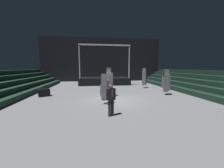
% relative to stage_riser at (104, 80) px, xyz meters
% --- Properties ---
extents(ground_plane, '(22.00, 30.00, 0.10)m').
position_rel_stage_riser_xyz_m(ground_plane, '(0.00, -9.92, -0.65)').
color(ground_plane, slate).
extents(arena_end_wall, '(22.00, 0.30, 8.00)m').
position_rel_stage_riser_xyz_m(arena_end_wall, '(0.00, 5.08, 3.40)').
color(arena_end_wall, black).
rests_on(arena_end_wall, ground_plane).
extents(bleacher_bank_right, '(3.75, 24.00, 2.25)m').
position_rel_stage_riser_xyz_m(bleacher_bank_right, '(9.12, -8.92, 0.53)').
color(bleacher_bank_right, black).
rests_on(bleacher_bank_right, ground_plane).
extents(stage_riser, '(7.43, 3.52, 5.73)m').
position_rel_stage_riser_xyz_m(stage_riser, '(0.00, 0.00, 0.00)').
color(stage_riser, black).
rests_on(stage_riser, ground_plane).
extents(man_with_tie, '(0.56, 0.37, 1.77)m').
position_rel_stage_riser_xyz_m(man_with_tie, '(-0.64, -13.38, 0.41)').
color(man_with_tie, black).
rests_on(man_with_tie, ground_plane).
extents(chair_stack_front_left, '(0.62, 0.62, 2.05)m').
position_rel_stage_riser_xyz_m(chair_stack_front_left, '(5.92, -6.92, 0.43)').
color(chair_stack_front_left, '#B2B5BA').
rests_on(chair_stack_front_left, ground_plane).
extents(chair_stack_front_right, '(0.62, 0.62, 2.48)m').
position_rel_stage_riser_xyz_m(chair_stack_front_right, '(4.69, -4.31, 0.64)').
color(chair_stack_front_right, '#B2B5BA').
rests_on(chair_stack_front_right, ground_plane).
extents(chair_stack_mid_left, '(0.60, 0.60, 2.14)m').
position_rel_stage_riser_xyz_m(chair_stack_mid_left, '(-0.74, -10.99, 0.47)').
color(chair_stack_mid_left, '#B2B5BA').
rests_on(chair_stack_mid_left, ground_plane).
extents(chair_stack_mid_right, '(0.54, 0.54, 2.39)m').
position_rel_stage_riser_xyz_m(chair_stack_mid_right, '(5.21, -8.60, 0.60)').
color(chair_stack_mid_right, '#B2B5BA').
rests_on(chair_stack_mid_right, ground_plane).
extents(chair_stack_mid_centre, '(0.52, 0.52, 1.71)m').
position_rel_stage_riser_xyz_m(chair_stack_mid_centre, '(-0.79, -9.82, 0.26)').
color(chair_stack_mid_centre, '#B2B5BA').
rests_on(chair_stack_mid_centre, ground_plane).
extents(chair_stack_rear_left, '(0.55, 0.55, 2.56)m').
position_rel_stage_riser_xyz_m(chair_stack_rear_left, '(-0.17, -8.64, 0.68)').
color(chair_stack_rear_left, '#B2B5BA').
rests_on(chair_stack_rear_left, ground_plane).
extents(equipment_road_case, '(1.08, 0.97, 0.66)m').
position_rel_stage_riser_xyz_m(equipment_road_case, '(-5.96, -7.80, -0.27)').
color(equipment_road_case, black).
rests_on(equipment_road_case, ground_plane).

